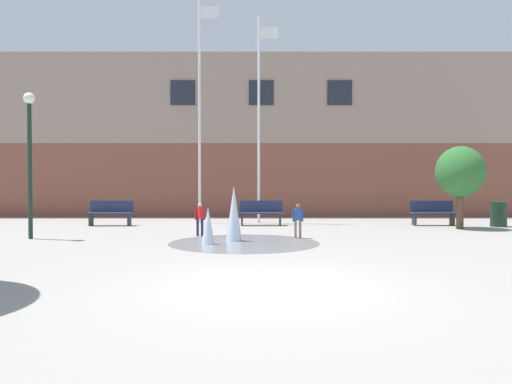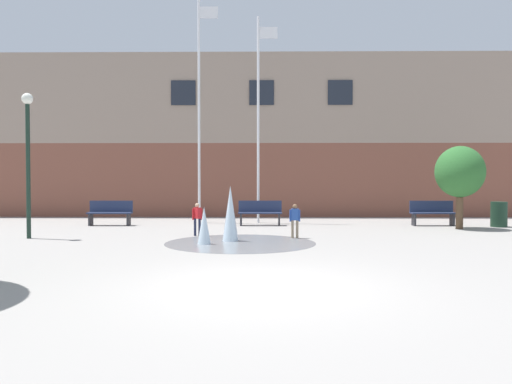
{
  "view_description": "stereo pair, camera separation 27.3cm",
  "coord_description": "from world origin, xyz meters",
  "px_view_note": "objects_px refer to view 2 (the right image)",
  "views": [
    {
      "loc": [
        -0.24,
        -7.84,
        1.7
      ],
      "look_at": [
        -0.17,
        7.9,
        1.3
      ],
      "focal_mm": 35.0,
      "sensor_mm": 36.0,
      "label": 1
    },
    {
      "loc": [
        0.04,
        -7.84,
        1.7
      ],
      "look_at": [
        -0.17,
        7.9,
        1.3
      ],
      "focal_mm": 35.0,
      "sensor_mm": 36.0,
      "label": 2
    }
  ],
  "objects_px": {
    "park_bench_far_right": "(432,213)",
    "trash_can": "(499,214)",
    "flagpole_left": "(200,104)",
    "park_bench_far_left": "(110,212)",
    "flagpole_right": "(259,114)",
    "park_bench_center": "(260,212)",
    "lamp_post_left_lane": "(28,145)",
    "street_tree_near_building": "(460,172)",
    "child_in_fountain": "(197,217)",
    "child_running": "(295,218)"
  },
  "relations": [
    {
      "from": "flagpole_left",
      "to": "lamp_post_left_lane",
      "type": "relative_size",
      "value": 2.11
    },
    {
      "from": "child_running",
      "to": "street_tree_near_building",
      "type": "height_order",
      "value": "street_tree_near_building"
    },
    {
      "from": "child_in_fountain",
      "to": "trash_can",
      "type": "xyz_separation_m",
      "value": [
        10.41,
        2.95,
        -0.13
      ]
    },
    {
      "from": "park_bench_far_left",
      "to": "flagpole_left",
      "type": "bearing_deg",
      "value": 20.78
    },
    {
      "from": "park_bench_center",
      "to": "flagpole_right",
      "type": "distance_m",
      "value": 3.94
    },
    {
      "from": "flagpole_right",
      "to": "lamp_post_left_lane",
      "type": "height_order",
      "value": "flagpole_right"
    },
    {
      "from": "flagpole_right",
      "to": "trash_can",
      "type": "distance_m",
      "value": 9.52
    },
    {
      "from": "child_running",
      "to": "flagpole_left",
      "type": "height_order",
      "value": "flagpole_left"
    },
    {
      "from": "child_running",
      "to": "child_in_fountain",
      "type": "xyz_separation_m",
      "value": [
        -2.89,
        0.57,
        0.0
      ]
    },
    {
      "from": "park_bench_far_left",
      "to": "flagpole_right",
      "type": "relative_size",
      "value": 0.2
    },
    {
      "from": "park_bench_far_left",
      "to": "child_running",
      "type": "relative_size",
      "value": 1.62
    },
    {
      "from": "park_bench_far_left",
      "to": "flagpole_left",
      "type": "height_order",
      "value": "flagpole_left"
    },
    {
      "from": "child_in_fountain",
      "to": "flagpole_left",
      "type": "relative_size",
      "value": 0.11
    },
    {
      "from": "park_bench_far_right",
      "to": "flagpole_right",
      "type": "xyz_separation_m",
      "value": [
        -6.39,
        1.1,
        3.77
      ]
    },
    {
      "from": "flagpole_left",
      "to": "lamp_post_left_lane",
      "type": "bearing_deg",
      "value": -129.03
    },
    {
      "from": "flagpole_left",
      "to": "flagpole_right",
      "type": "distance_m",
      "value": 2.35
    },
    {
      "from": "park_bench_center",
      "to": "child_running",
      "type": "xyz_separation_m",
      "value": [
        1.02,
        -3.98,
        0.1
      ]
    },
    {
      "from": "flagpole_left",
      "to": "lamp_post_left_lane",
      "type": "xyz_separation_m",
      "value": [
        -4.27,
        -5.27,
        -1.96
      ]
    },
    {
      "from": "child_in_fountain",
      "to": "trash_can",
      "type": "bearing_deg",
      "value": -118.24
    },
    {
      "from": "park_bench_far_left",
      "to": "lamp_post_left_lane",
      "type": "height_order",
      "value": "lamp_post_left_lane"
    },
    {
      "from": "park_bench_center",
      "to": "lamp_post_left_lane",
      "type": "xyz_separation_m",
      "value": [
        -6.63,
        -4.14,
        2.22
      ]
    },
    {
      "from": "park_bench_far_right",
      "to": "flagpole_left",
      "type": "xyz_separation_m",
      "value": [
        -8.7,
        1.1,
        4.17
      ]
    },
    {
      "from": "park_bench_far_left",
      "to": "lamp_post_left_lane",
      "type": "bearing_deg",
      "value": -105.19
    },
    {
      "from": "park_bench_far_left",
      "to": "child_running",
      "type": "xyz_separation_m",
      "value": [
        6.55,
        -3.91,
        0.1
      ]
    },
    {
      "from": "park_bench_far_right",
      "to": "flagpole_left",
      "type": "bearing_deg",
      "value": 172.8
    },
    {
      "from": "park_bench_far_left",
      "to": "street_tree_near_building",
      "type": "distance_m",
      "value": 12.51
    },
    {
      "from": "flagpole_right",
      "to": "trash_can",
      "type": "bearing_deg",
      "value": -10.47
    },
    {
      "from": "park_bench_far_right",
      "to": "trash_can",
      "type": "distance_m",
      "value": 2.25
    },
    {
      "from": "park_bench_far_left",
      "to": "flagpole_right",
      "type": "distance_m",
      "value": 6.76
    },
    {
      "from": "trash_can",
      "to": "flagpole_right",
      "type": "bearing_deg",
      "value": 169.53
    },
    {
      "from": "child_running",
      "to": "lamp_post_left_lane",
      "type": "distance_m",
      "value": 7.94
    },
    {
      "from": "park_bench_center",
      "to": "park_bench_far_right",
      "type": "distance_m",
      "value": 6.34
    },
    {
      "from": "child_running",
      "to": "lamp_post_left_lane",
      "type": "height_order",
      "value": "lamp_post_left_lane"
    },
    {
      "from": "child_in_fountain",
      "to": "lamp_post_left_lane",
      "type": "bearing_deg",
      "value": 54.58
    },
    {
      "from": "park_bench_far_left",
      "to": "lamp_post_left_lane",
      "type": "distance_m",
      "value": 4.76
    },
    {
      "from": "park_bench_center",
      "to": "street_tree_near_building",
      "type": "height_order",
      "value": "street_tree_near_building"
    },
    {
      "from": "child_running",
      "to": "street_tree_near_building",
      "type": "bearing_deg",
      "value": -155.48
    },
    {
      "from": "flagpole_right",
      "to": "lamp_post_left_lane",
      "type": "relative_size",
      "value": 1.92
    },
    {
      "from": "park_bench_center",
      "to": "lamp_post_left_lane",
      "type": "relative_size",
      "value": 0.38
    },
    {
      "from": "trash_can",
      "to": "street_tree_near_building",
      "type": "distance_m",
      "value": 2.37
    },
    {
      "from": "park_bench_far_right",
      "to": "street_tree_near_building",
      "type": "bearing_deg",
      "value": -67.03
    },
    {
      "from": "park_bench_far_left",
      "to": "lamp_post_left_lane",
      "type": "relative_size",
      "value": 0.38
    },
    {
      "from": "park_bench_far_right",
      "to": "child_running",
      "type": "bearing_deg",
      "value": -142.98
    },
    {
      "from": "park_bench_center",
      "to": "flagpole_left",
      "type": "bearing_deg",
      "value": 154.47
    },
    {
      "from": "park_bench_center",
      "to": "park_bench_far_right",
      "type": "bearing_deg",
      "value": 0.26
    },
    {
      "from": "child_running",
      "to": "flagpole_right",
      "type": "xyz_separation_m",
      "value": [
        -1.07,
        5.11,
        3.67
      ]
    },
    {
      "from": "park_bench_far_right",
      "to": "lamp_post_left_lane",
      "type": "bearing_deg",
      "value": -162.19
    },
    {
      "from": "flagpole_left",
      "to": "park_bench_far_right",
      "type": "bearing_deg",
      "value": -7.2
    },
    {
      "from": "lamp_post_left_lane",
      "to": "trash_can",
      "type": "xyz_separation_m",
      "value": [
        15.17,
        3.68,
        -2.25
      ]
    },
    {
      "from": "park_bench_center",
      "to": "flagpole_right",
      "type": "bearing_deg",
      "value": 92.48
    }
  ]
}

